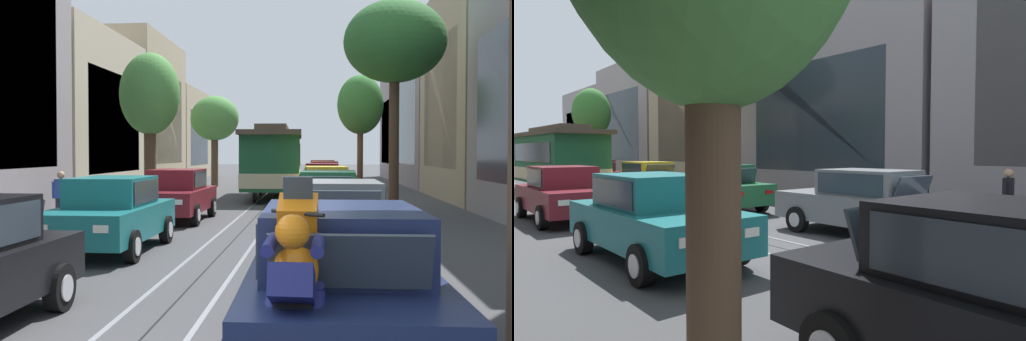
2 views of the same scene
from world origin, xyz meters
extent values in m
plane|color=#424244|center=(0.00, 21.25, 0.00)|extent=(160.00, 160.00, 0.00)
cube|color=gray|center=(-0.53, 24.56, 0.01)|extent=(0.08, 61.11, 0.01)
cube|color=gray|center=(0.53, 24.56, 0.01)|extent=(0.08, 61.11, 0.01)
cube|color=black|center=(0.00, 24.56, 0.00)|extent=(0.03, 61.11, 0.01)
cube|color=#2D3842|center=(-7.41, 13.93, 4.77)|extent=(0.04, 7.44, 6.36)
cube|color=#BCAD93|center=(-9.45, 24.56, 3.87)|extent=(4.12, 10.32, 7.74)
cube|color=#2D3842|center=(-7.41, 24.56, 3.48)|extent=(0.04, 7.44, 4.64)
cube|color=tan|center=(-9.40, 35.18, 4.63)|extent=(4.02, 10.32, 9.26)
cube|color=#2D3842|center=(-7.41, 35.18, 4.17)|extent=(0.04, 7.44, 5.56)
cube|color=tan|center=(-9.89, 45.80, 3.54)|extent=(4.99, 10.32, 7.07)
cube|color=#2D3842|center=(-7.41, 45.80, 3.18)|extent=(0.04, 7.44, 4.24)
cube|color=#2D3842|center=(7.41, 13.93, 3.55)|extent=(0.04, 7.44, 4.73)
cube|color=tan|center=(9.66, 24.56, 4.73)|extent=(4.53, 10.32, 9.46)
cube|color=#2D3842|center=(7.41, 24.56, 4.26)|extent=(0.04, 7.44, 5.68)
cube|color=gray|center=(10.12, 35.18, 4.61)|extent=(5.45, 10.32, 9.21)
cube|color=#2D3842|center=(7.41, 35.18, 4.15)|extent=(0.04, 7.44, 5.53)
cube|color=gray|center=(9.85, 45.80, 4.07)|extent=(4.92, 10.32, 8.15)
cube|color=#2D3842|center=(7.41, 45.80, 3.67)|extent=(0.04, 7.44, 4.89)
cube|color=#2D3842|center=(-1.58, 2.38, 1.28)|extent=(0.08, 1.81, 0.47)
cube|color=#B21414|center=(-1.72, 4.39, 0.75)|extent=(0.28, 0.05, 0.12)
cylinder|color=black|center=(-1.42, 3.56, 0.32)|extent=(0.22, 0.64, 0.64)
cylinder|color=silver|center=(-1.31, 3.55, 0.32)|extent=(0.03, 0.35, 0.35)
cube|color=#196B70|center=(-2.39, 8.55, 0.65)|extent=(1.82, 4.31, 0.66)
cube|color=#196B70|center=(-2.39, 8.70, 1.28)|extent=(1.49, 2.07, 0.60)
cube|color=#2D3842|center=(-2.39, 7.87, 1.26)|extent=(1.33, 0.23, 0.47)
cube|color=#2D3842|center=(-2.38, 9.89, 1.26)|extent=(1.30, 0.20, 0.45)
cube|color=#2D3842|center=(-1.64, 8.70, 1.28)|extent=(0.04, 1.81, 0.47)
cube|color=#2D3842|center=(-3.14, 8.71, 1.28)|extent=(0.04, 1.81, 0.47)
cube|color=white|center=(-1.84, 6.39, 0.75)|extent=(0.28, 0.04, 0.14)
cube|color=#B21414|center=(-1.82, 10.71, 0.75)|extent=(0.28, 0.04, 0.12)
cube|color=white|center=(-2.96, 6.40, 0.75)|extent=(0.28, 0.04, 0.14)
cube|color=#B21414|center=(-2.94, 10.72, 0.75)|extent=(0.28, 0.04, 0.12)
cylinder|color=black|center=(-1.51, 7.22, 0.32)|extent=(0.20, 0.64, 0.64)
cylinder|color=silver|center=(-1.40, 7.22, 0.32)|extent=(0.02, 0.35, 0.35)
cylinder|color=black|center=(-3.27, 7.23, 0.32)|extent=(0.20, 0.64, 0.64)
cylinder|color=silver|center=(-3.38, 7.23, 0.32)|extent=(0.02, 0.35, 0.35)
cylinder|color=black|center=(-1.50, 9.88, 0.32)|extent=(0.20, 0.64, 0.64)
cylinder|color=silver|center=(-1.39, 9.88, 0.32)|extent=(0.02, 0.35, 0.35)
cylinder|color=black|center=(-3.26, 9.89, 0.32)|extent=(0.20, 0.64, 0.64)
cylinder|color=silver|center=(-3.37, 9.89, 0.32)|extent=(0.02, 0.35, 0.35)
cube|color=maroon|center=(-2.33, 14.59, 0.65)|extent=(1.85, 4.32, 0.66)
cube|color=maroon|center=(-2.33, 14.74, 1.28)|extent=(1.50, 2.08, 0.60)
cube|color=#2D3842|center=(-2.34, 13.91, 1.26)|extent=(1.33, 0.24, 0.47)
cube|color=#2D3842|center=(-2.32, 15.93, 1.26)|extent=(1.30, 0.21, 0.45)
cube|color=#2D3842|center=(-1.58, 14.74, 1.28)|extent=(0.05, 1.81, 0.47)
cube|color=#2D3842|center=(-3.08, 14.75, 1.28)|extent=(0.05, 1.81, 0.47)
cube|color=white|center=(-1.80, 12.43, 0.75)|extent=(0.28, 0.04, 0.14)
cube|color=#B21414|center=(-1.75, 16.75, 0.75)|extent=(0.28, 0.04, 0.12)
cube|color=white|center=(-2.92, 12.44, 0.75)|extent=(0.28, 0.04, 0.14)
cube|color=#B21414|center=(-2.87, 16.76, 0.75)|extent=(0.28, 0.04, 0.12)
cylinder|color=black|center=(-1.47, 13.25, 0.32)|extent=(0.21, 0.64, 0.64)
cylinder|color=silver|center=(-1.36, 13.25, 0.32)|extent=(0.02, 0.35, 0.35)
cylinder|color=black|center=(-3.23, 13.27, 0.32)|extent=(0.21, 0.64, 0.64)
cylinder|color=silver|center=(-3.34, 13.27, 0.32)|extent=(0.02, 0.35, 0.35)
cylinder|color=black|center=(-1.44, 15.92, 0.32)|extent=(0.21, 0.64, 0.64)
cylinder|color=silver|center=(-1.33, 15.92, 0.32)|extent=(0.02, 0.35, 0.35)
cylinder|color=black|center=(-3.20, 15.94, 0.32)|extent=(0.21, 0.64, 0.64)
cylinder|color=silver|center=(-3.31, 15.94, 0.32)|extent=(0.02, 0.35, 0.35)
cube|color=#19234C|center=(2.21, 1.84, 0.65)|extent=(1.87, 4.33, 0.66)
cube|color=#19234C|center=(2.22, 1.69, 1.28)|extent=(1.51, 2.09, 0.60)
cube|color=#2D3842|center=(2.20, 2.53, 1.26)|extent=(1.34, 0.24, 0.47)
cube|color=#2D3842|center=(2.24, 0.51, 1.26)|extent=(1.30, 0.22, 0.45)
cube|color=#2D3842|center=(1.47, 1.68, 1.28)|extent=(0.06, 1.81, 0.47)
cube|color=#2D3842|center=(2.96, 1.70, 1.28)|extent=(0.06, 1.81, 0.47)
cube|color=white|center=(1.62, 3.99, 0.75)|extent=(0.28, 0.04, 0.14)
cube|color=white|center=(2.74, 4.01, 0.75)|extent=(0.28, 0.04, 0.14)
cylinder|color=black|center=(1.31, 3.16, 0.32)|extent=(0.21, 0.64, 0.64)
cylinder|color=silver|center=(1.20, 3.16, 0.32)|extent=(0.03, 0.35, 0.35)
cylinder|color=black|center=(3.07, 3.19, 0.32)|extent=(0.21, 0.64, 0.64)
cylinder|color=silver|center=(3.18, 3.19, 0.32)|extent=(0.03, 0.35, 0.35)
cube|color=slate|center=(2.39, 7.45, 0.65)|extent=(1.81, 4.30, 0.66)
cube|color=slate|center=(2.39, 7.30, 1.28)|extent=(1.48, 2.07, 0.60)
cube|color=#2D3842|center=(2.39, 8.13, 1.26)|extent=(1.33, 0.22, 0.47)
cube|color=#2D3842|center=(2.38, 6.11, 1.26)|extent=(1.30, 0.20, 0.45)
cube|color=#2D3842|center=(1.64, 7.30, 1.28)|extent=(0.03, 1.81, 0.47)
cube|color=#2D3842|center=(3.13, 7.29, 1.28)|extent=(0.03, 1.81, 0.47)
cube|color=white|center=(1.83, 9.61, 0.75)|extent=(0.28, 0.04, 0.14)
cube|color=#B21414|center=(1.83, 5.29, 0.75)|extent=(0.28, 0.04, 0.12)
cube|color=white|center=(2.95, 9.61, 0.75)|extent=(0.28, 0.04, 0.14)
cube|color=#B21414|center=(2.94, 5.29, 0.75)|extent=(0.28, 0.04, 0.12)
cylinder|color=black|center=(1.51, 8.78, 0.32)|extent=(0.20, 0.64, 0.64)
cylinder|color=silver|center=(1.40, 8.78, 0.32)|extent=(0.02, 0.35, 0.35)
cylinder|color=black|center=(3.27, 8.78, 0.32)|extent=(0.20, 0.64, 0.64)
cylinder|color=silver|center=(3.38, 8.78, 0.32)|extent=(0.02, 0.35, 0.35)
cylinder|color=black|center=(1.50, 6.11, 0.32)|extent=(0.20, 0.64, 0.64)
cylinder|color=silver|center=(1.39, 6.11, 0.32)|extent=(0.02, 0.35, 0.35)
cylinder|color=black|center=(3.26, 6.11, 0.32)|extent=(0.20, 0.64, 0.64)
cylinder|color=silver|center=(3.37, 6.11, 0.32)|extent=(0.02, 0.35, 0.35)
cube|color=#1E6038|center=(2.32, 13.50, 0.65)|extent=(2.00, 4.38, 0.66)
cube|color=#1E6038|center=(2.31, 13.35, 1.28)|extent=(1.57, 2.13, 0.60)
cube|color=#2D3842|center=(2.35, 14.19, 1.26)|extent=(1.34, 0.28, 0.47)
cube|color=#2D3842|center=(2.26, 12.17, 1.26)|extent=(1.30, 0.26, 0.45)
cube|color=#2D3842|center=(1.56, 13.39, 1.28)|extent=(0.12, 1.81, 0.47)
cube|color=#2D3842|center=(3.06, 13.32, 1.28)|extent=(0.12, 1.81, 0.47)
cube|color=white|center=(1.86, 15.69, 0.75)|extent=(0.28, 0.05, 0.14)
cube|color=#B21414|center=(1.66, 11.37, 0.75)|extent=(0.28, 0.05, 0.12)
cube|color=white|center=(2.98, 15.64, 0.75)|extent=(0.28, 0.05, 0.14)
cube|color=#B21414|center=(2.77, 11.32, 0.75)|extent=(0.28, 0.05, 0.12)
cylinder|color=black|center=(1.50, 14.88, 0.32)|extent=(0.23, 0.65, 0.64)
cylinder|color=silver|center=(1.39, 14.88, 0.32)|extent=(0.04, 0.35, 0.35)
cylinder|color=black|center=(3.26, 14.79, 0.32)|extent=(0.23, 0.65, 0.64)
cylinder|color=silver|center=(3.37, 14.79, 0.32)|extent=(0.04, 0.35, 0.35)
cylinder|color=black|center=(1.38, 12.21, 0.32)|extent=(0.23, 0.65, 0.64)
cylinder|color=silver|center=(1.27, 12.22, 0.32)|extent=(0.04, 0.35, 0.35)
cylinder|color=black|center=(3.13, 12.13, 0.32)|extent=(0.23, 0.65, 0.64)
cylinder|color=silver|center=(3.24, 12.13, 0.32)|extent=(0.04, 0.35, 0.35)
cube|color=gold|center=(2.30, 19.19, 0.65)|extent=(1.99, 4.38, 0.66)
cube|color=gold|center=(2.30, 19.04, 1.28)|extent=(1.57, 2.13, 0.60)
cube|color=#2D3842|center=(2.27, 19.88, 1.26)|extent=(1.34, 0.28, 0.47)
cube|color=#2D3842|center=(2.36, 17.86, 1.26)|extent=(1.30, 0.25, 0.45)
cube|color=#2D3842|center=(1.56, 19.01, 1.28)|extent=(0.11, 1.81, 0.47)
cube|color=#2D3842|center=(3.05, 19.08, 1.28)|extent=(0.11, 1.81, 0.47)
cube|color=white|center=(1.64, 21.33, 0.75)|extent=(0.28, 0.05, 0.14)
cube|color=#B21414|center=(1.84, 17.01, 0.75)|extent=(0.28, 0.05, 0.12)
cube|color=white|center=(2.76, 21.38, 0.75)|extent=(0.28, 0.05, 0.14)
cube|color=#B21414|center=(2.95, 17.06, 0.75)|extent=(0.28, 0.05, 0.12)
cylinder|color=black|center=(1.36, 20.49, 0.32)|extent=(0.23, 0.65, 0.64)
cylinder|color=silver|center=(1.25, 20.48, 0.32)|extent=(0.04, 0.35, 0.35)
cylinder|color=black|center=(3.12, 20.57, 0.32)|extent=(0.23, 0.65, 0.64)
cylinder|color=silver|center=(3.23, 20.57, 0.32)|extent=(0.04, 0.35, 0.35)
cylinder|color=black|center=(1.48, 17.82, 0.32)|extent=(0.23, 0.65, 0.64)
cylinder|color=silver|center=(1.37, 17.82, 0.32)|extent=(0.04, 0.35, 0.35)
cylinder|color=black|center=(3.24, 17.90, 0.32)|extent=(0.23, 0.65, 0.64)
cylinder|color=silver|center=(3.35, 17.91, 0.32)|extent=(0.04, 0.35, 0.35)
cube|color=maroon|center=(2.23, 25.57, 0.65)|extent=(1.89, 4.34, 0.66)
cube|color=maroon|center=(2.23, 25.42, 1.28)|extent=(1.52, 2.10, 0.60)
cube|color=#2D3842|center=(2.25, 26.25, 1.26)|extent=(1.34, 0.25, 0.47)
cube|color=#2D3842|center=(2.20, 24.23, 1.26)|extent=(1.30, 0.23, 0.45)
cube|color=#2D3842|center=(1.48, 25.43, 1.28)|extent=(0.07, 1.81, 0.47)
cube|color=#2D3842|center=(2.98, 25.40, 1.28)|extent=(0.07, 1.81, 0.47)
cube|color=white|center=(1.72, 27.74, 0.75)|extent=(0.28, 0.05, 0.14)
cube|color=#B21414|center=(1.63, 23.42, 0.75)|extent=(0.28, 0.05, 0.12)
cube|color=white|center=(2.84, 27.71, 0.75)|extent=(0.28, 0.05, 0.14)
cube|color=#B21414|center=(2.74, 23.40, 0.75)|extent=(0.28, 0.05, 0.12)
cylinder|color=black|center=(1.38, 26.92, 0.32)|extent=(0.21, 0.64, 0.64)
cylinder|color=silver|center=(1.27, 26.92, 0.32)|extent=(0.03, 0.35, 0.35)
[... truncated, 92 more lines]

